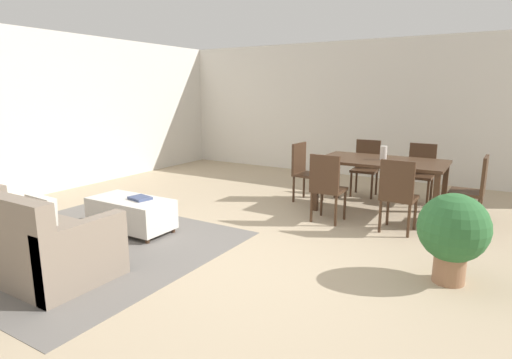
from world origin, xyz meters
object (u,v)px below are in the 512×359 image
(dining_chair_head_west, at_px, (304,169))
(vase_centerpiece, at_px, (383,153))
(book_on_ottoman, at_px, (140,198))
(potted_plant, at_px, (453,231))
(dining_table, at_px, (381,166))
(ottoman_table, at_px, (131,213))
(dining_chair_far_right, at_px, (420,170))
(dining_chair_near_left, at_px, (327,184))
(dining_chair_near_right, at_px, (398,192))
(couch, at_px, (14,238))
(dining_chair_far_left, at_px, (366,164))
(dining_chair_head_east, at_px, (474,187))

(dining_chair_head_west, bearing_deg, vase_centerpiece, 1.87)
(book_on_ottoman, bearing_deg, potted_plant, 7.60)
(dining_table, relative_size, dining_chair_head_west, 1.89)
(ottoman_table, relative_size, dining_chair_head_west, 1.17)
(dining_table, distance_m, dining_chair_far_right, 0.93)
(dining_chair_near_left, bearing_deg, dining_chair_near_right, 3.18)
(couch, distance_m, potted_plant, 4.19)
(dining_chair_near_right, height_order, potted_plant, dining_chair_near_right)
(dining_table, bearing_deg, dining_chair_far_right, 64.36)
(dining_chair_head_west, xyz_separation_m, book_on_ottoman, (-1.10, -2.41, -0.09))
(dining_chair_far_right, height_order, potted_plant, dining_chair_far_right)
(couch, height_order, potted_plant, couch)
(couch, xyz_separation_m, vase_centerpiece, (2.61, 3.83, 0.56))
(dining_chair_near_left, bearing_deg, dining_chair_far_left, 89.92)
(dining_chair_near_left, bearing_deg, vase_centerpiece, 62.18)
(dining_chair_far_right, bearing_deg, dining_table, -115.64)
(dining_table, height_order, dining_chair_head_east, dining_chair_head_east)
(vase_centerpiece, bearing_deg, dining_chair_near_right, -64.41)
(ottoman_table, height_order, dining_chair_far_left, dining_chair_far_left)
(dining_chair_far_left, distance_m, potted_plant, 3.26)
(dining_chair_near_right, distance_m, vase_centerpiece, 1.02)
(dining_chair_far_right, relative_size, potted_plant, 1.10)
(book_on_ottoman, relative_size, potted_plant, 0.31)
(dining_chair_near_left, xyz_separation_m, potted_plant, (1.63, -1.07, -0.03))
(dining_chair_far_right, distance_m, dining_chair_head_east, 1.18)
(dining_table, height_order, dining_chair_near_left, dining_chair_near_left)
(dining_chair_head_west, bearing_deg, ottoman_table, -116.48)
(couch, distance_m, dining_chair_head_east, 5.36)
(dining_chair_far_right, bearing_deg, vase_centerpiece, -115.65)
(book_on_ottoman, bearing_deg, dining_chair_far_left, 60.99)
(ottoman_table, height_order, dining_chair_head_west, dining_chair_head_west)
(dining_chair_far_right, distance_m, book_on_ottoman, 4.22)
(ottoman_table, xyz_separation_m, dining_chair_near_right, (2.84, 1.63, 0.28))
(dining_chair_near_right, bearing_deg, dining_table, 116.95)
(couch, relative_size, ottoman_table, 2.04)
(ottoman_table, xyz_separation_m, book_on_ottoman, (0.12, 0.05, 0.19))
(ottoman_table, relative_size, dining_chair_near_left, 1.17)
(dining_chair_near_left, relative_size, dining_chair_head_east, 1.00)
(dining_chair_far_right, bearing_deg, dining_chair_head_west, -152.10)
(dining_chair_head_west, xyz_separation_m, potted_plant, (2.35, -1.95, -0.03))
(ottoman_table, xyz_separation_m, dining_table, (2.42, 2.47, 0.44))
(dining_chair_far_left, height_order, potted_plant, dining_chair_far_left)
(dining_chair_near_right, bearing_deg, dining_chair_near_left, -176.82)
(dining_chair_head_east, bearing_deg, dining_chair_head_west, 179.51)
(dining_chair_near_right, xyz_separation_m, potted_plant, (0.73, -1.12, -0.03))
(potted_plant, bearing_deg, dining_chair_near_left, 146.55)
(vase_centerpiece, bearing_deg, dining_chair_far_left, 119.59)
(dining_chair_far_left, height_order, vase_centerpiece, vase_centerpiece)
(dining_chair_head_west, bearing_deg, dining_chair_near_left, -50.32)
(potted_plant, bearing_deg, couch, -153.80)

